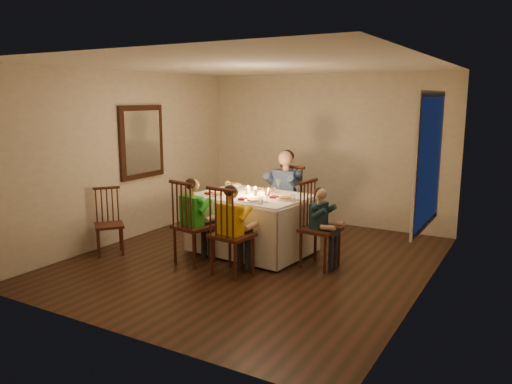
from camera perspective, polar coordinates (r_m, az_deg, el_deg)
The scene contains 26 objects.
ground at distance 6.90m, azimuth -0.36°, elevation -7.79°, with size 5.00×5.00×0.00m, color black.
wall_left at distance 7.97m, azimuth -14.50°, elevation 3.98°, with size 0.02×5.00×2.60m, color beige.
wall_right at distance 5.80m, azimuth 19.15°, elevation 1.30°, with size 0.02×5.00×2.60m, color beige.
wall_back at distance 8.83m, azimuth 7.90°, elevation 4.84°, with size 4.50×0.02×2.60m, color beige.
ceiling at distance 6.55m, azimuth -0.39°, elevation 14.31°, with size 5.00×5.00×0.00m, color white.
dining_table at distance 7.11m, azimuth -0.45°, elevation -2.23°, with size 1.70×1.29×0.81m.
chair_adult at distance 7.98m, azimuth 3.29°, elevation -5.23°, with size 0.47×0.45×1.14m, color #38180F, non-canonical shape.
chair_near_left at distance 6.85m, azimuth -7.01°, elevation -7.99°, with size 0.47×0.45×1.14m, color #38180F, non-canonical shape.
chair_near_right at distance 6.39m, azimuth -2.70°, elevation -9.33°, with size 0.47×0.45×1.14m, color #38180F, non-canonical shape.
chair_end at distance 6.71m, azimuth 7.27°, elevation -8.42°, with size 0.47×0.45×1.14m, color #38180F, non-canonical shape.
chair_extra at distance 7.46m, azimuth -16.27°, elevation -6.79°, with size 0.39×0.37×0.95m, color #38180F, non-canonical shape.
adult at distance 7.98m, azimuth 3.29°, elevation -5.23°, with size 0.54×0.49×1.39m, color navy, non-canonical shape.
child_green at distance 6.85m, azimuth -7.01°, elevation -7.99°, with size 0.40×0.37×1.15m, color green, non-canonical shape.
child_yellow at distance 6.39m, azimuth -2.70°, elevation -9.33°, with size 0.40×0.36×1.15m, color yellow, non-canonical shape.
child_teal at distance 6.71m, azimuth 7.27°, elevation -8.42°, with size 0.35×0.32×1.05m, color #162F39, non-canonical shape.
setting_adult at distance 7.27m, azimuth 1.24°, elevation 0.06°, with size 0.26×0.26×0.02m, color white.
setting_green at distance 7.01m, azimuth -4.25°, elevation -0.35°, with size 0.26×0.26×0.02m, color white.
setting_yellow at distance 6.60m, azimuth -0.28°, elevation -1.02°, with size 0.26×0.26×0.02m, color white.
setting_teal at distance 6.75m, azimuth 3.38°, elevation -0.79°, with size 0.26×0.26×0.02m, color white.
candle_left at distance 7.09m, azimuth -0.90°, elevation 0.12°, with size 0.06×0.06×0.10m, color silver.
candle_right at distance 7.01m, azimuth -0.06°, elevation 0.01°, with size 0.06×0.06×0.10m, color silver.
squash at distance 7.73m, azimuth -3.26°, elevation 0.96°, with size 0.09×0.09×0.09m, color yellow.
orange_fruit at distance 6.97m, azimuth 1.30°, elevation -0.15°, with size 0.08×0.08×0.08m, color orange.
serving_bowl at distance 7.65m, azimuth -2.61°, elevation 0.73°, with size 0.22×0.22×0.06m, color white.
wall_mirror at distance 8.14m, azimuth -12.91°, elevation 5.60°, with size 0.06×0.95×1.15m.
window_blinds at distance 5.88m, azimuth 19.04°, elevation 3.40°, with size 0.07×1.34×1.54m.
Camera 1 is at (3.31, -5.64, 2.19)m, focal length 35.00 mm.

